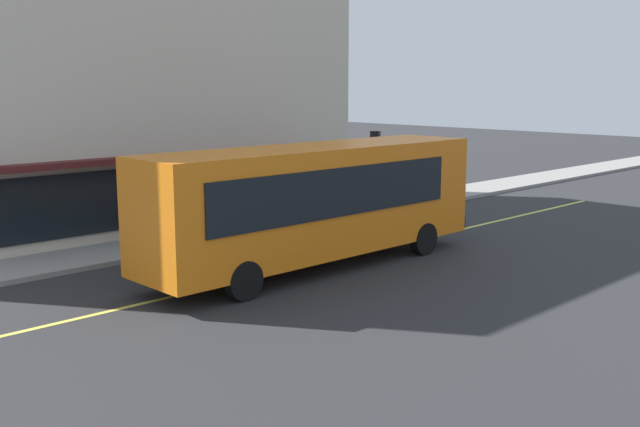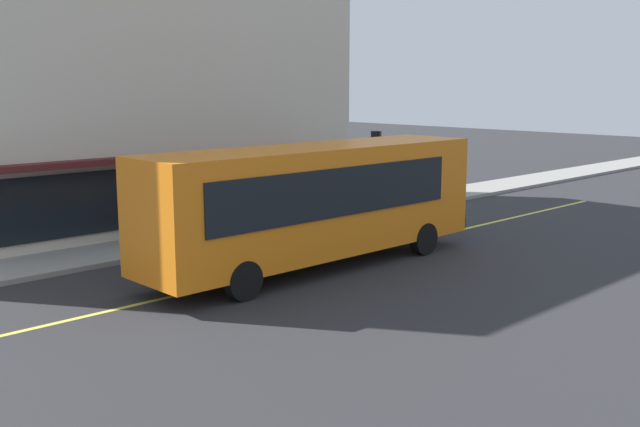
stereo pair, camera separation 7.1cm
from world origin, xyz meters
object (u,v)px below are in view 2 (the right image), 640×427
Objects in this scene: pedestrian_waiting at (141,207)px; traffic_light at (377,151)px; car_maroon at (269,224)px; bus at (317,199)px.

traffic_light is at bearing -7.63° from pedestrian_waiting.
traffic_light is 0.74× the size of car_maroon.
pedestrian_waiting is at bearing 134.68° from car_maroon.
traffic_light is 1.72× the size of pedestrian_waiting.
traffic_light reaches higher than car_maroon.
pedestrian_waiting reaches higher than car_maroon.
car_maroon is 2.34× the size of pedestrian_waiting.
bus is 2.56× the size of car_maroon.
car_maroon is at bearing 75.36° from bus.
bus is at bearing -148.76° from traffic_light.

